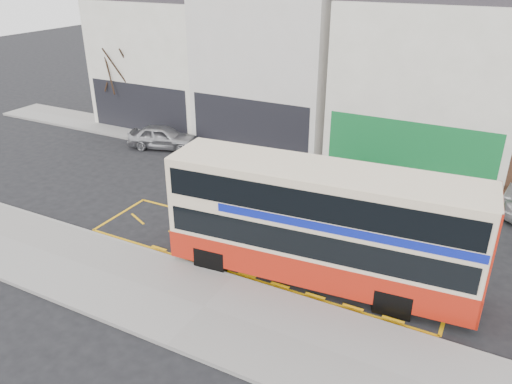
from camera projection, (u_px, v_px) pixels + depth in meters
The scene contains 13 objects.
ground at pixel (239, 274), 18.05m from camera, with size 120.00×120.00×0.00m, color black.
pavement at pixel (204, 308), 16.18m from camera, with size 40.00×4.00×0.15m, color gray.
kerb at pixel (234, 278), 17.72m from camera, with size 40.00×0.15×0.15m, color gray.
far_pavement at pixel (339, 169), 26.83m from camera, with size 50.00×3.00×0.15m, color gray.
road_markings at pixel (259, 253), 19.33m from camera, with size 14.00×3.40×0.01m, color #E39D0B, non-canonical shape.
terrace_far_left at pixel (173, 48), 33.66m from camera, with size 8.00×8.01×10.80m.
terrace_left at pixel (280, 50), 30.10m from camera, with size 8.00×8.01×11.80m.
terrace_green_shop at pixel (434, 68), 26.43m from camera, with size 9.00×8.01×11.30m.
double_decker_bus at pixel (322, 224), 16.88m from camera, with size 10.73×3.30×4.22m.
bus_stop_post at pixel (195, 223), 17.58m from camera, with size 0.72×0.14×2.89m.
car_silver at pixel (163, 137), 29.66m from camera, with size 1.65×4.10×1.40m, color #9B9BA0.
car_grey at pixel (359, 177), 24.49m from camera, with size 1.29×3.70×1.22m, color #3A3B41.
street_tree_left at pixel (119, 57), 31.64m from camera, with size 3.17×3.17×6.84m.
Camera 1 is at (7.54, -13.05, 10.40)m, focal length 35.00 mm.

